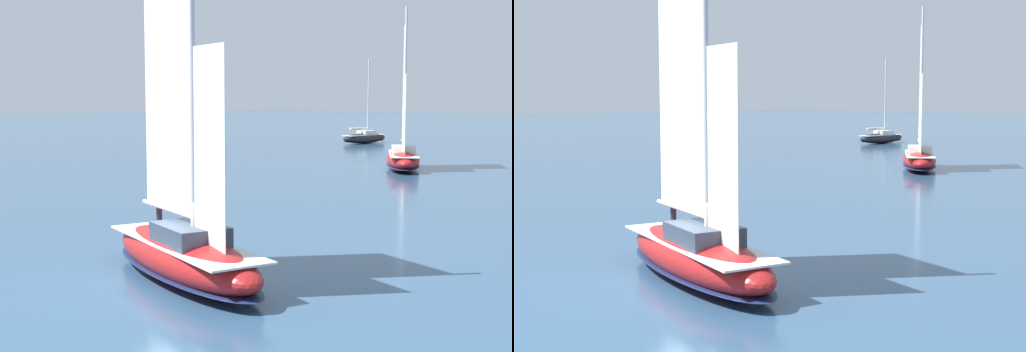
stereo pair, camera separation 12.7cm
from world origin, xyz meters
TOP-DOWN VIEW (x-y plane):
  - ground_plane at (0.00, 0.00)m, footprint 400.00×400.00m
  - sailboat_main at (0.01, -0.00)m, footprint 8.96×4.09m
  - sailboat_moored_near_marina at (-37.46, 55.08)m, footprint 2.32×7.46m
  - sailboat_moored_far_slip at (-15.62, 32.77)m, footprint 7.53×8.62m

SIDE VIEW (x-z plane):
  - ground_plane at x=0.00m, z-range 0.00..0.00m
  - sailboat_moored_near_marina at x=-37.46m, z-range -4.40..5.78m
  - sailboat_main at x=0.01m, z-range -4.99..6.91m
  - sailboat_moored_far_slip at x=-15.62m, z-range -5.18..7.17m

